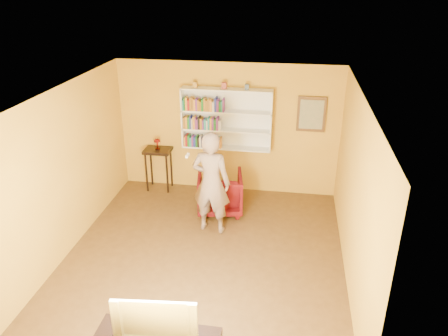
{
  "coord_description": "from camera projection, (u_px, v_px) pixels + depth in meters",
  "views": [
    {
      "loc": [
        1.26,
        -5.83,
        4.28
      ],
      "look_at": [
        0.21,
        0.75,
        1.27
      ],
      "focal_mm": 35.0,
      "sensor_mm": 36.0,
      "label": 1
    }
  ],
  "objects": [
    {
      "name": "books_row_lower",
      "position": [
        203.0,
        141.0,
        8.87
      ],
      "size": [
        0.77,
        0.18,
        0.27
      ],
      "color": "orange",
      "rests_on": "bookshelf"
    },
    {
      "name": "ruby_lustre",
      "position": [
        157.0,
        142.0,
        8.99
      ],
      "size": [
        0.14,
        0.14,
        0.23
      ],
      "color": "maroon",
      "rests_on": "console_table"
    },
    {
      "name": "game_remote",
      "position": [
        188.0,
        155.0,
        7.1
      ],
      "size": [
        0.04,
        0.15,
        0.04
      ],
      "primitive_type": "cube",
      "color": "white",
      "rests_on": "person"
    },
    {
      "name": "person",
      "position": [
        211.0,
        183.0,
        7.55
      ],
      "size": [
        0.74,
        0.54,
        1.87
      ],
      "primitive_type": "imported",
      "rotation": [
        0.0,
        0.0,
        3.0
      ],
      "color": "#756056",
      "rests_on": "ground"
    },
    {
      "name": "television",
      "position": [
        156.0,
        315.0,
        4.86
      ],
      "size": [
        0.96,
        0.22,
        0.55
      ],
      "primitive_type": "imported",
      "rotation": [
        0.0,
        0.0,
        0.1
      ],
      "color": "black",
      "rests_on": "tv_cabinet"
    },
    {
      "name": "armchair",
      "position": [
        220.0,
        192.0,
        8.4
      ],
      "size": [
        0.98,
        1.0,
        0.78
      ],
      "primitive_type": "imported",
      "rotation": [
        0.0,
        0.0,
        3.32
      ],
      "color": "#42040B",
      "rests_on": "ground"
    },
    {
      "name": "ornament_left",
      "position": [
        195.0,
        85.0,
        8.47
      ],
      "size": [
        0.08,
        0.08,
        0.11
      ],
      "primitive_type": "cube",
      "color": "olive",
      "rests_on": "bookshelf"
    },
    {
      "name": "ornament_right",
      "position": [
        247.0,
        87.0,
        8.32
      ],
      "size": [
        0.08,
        0.08,
        0.1
      ],
      "primitive_type": "cube",
      "color": "#41516C",
      "rests_on": "bookshelf"
    },
    {
      "name": "framed_painting",
      "position": [
        311.0,
        114.0,
        8.45
      ],
      "size": [
        0.55,
        0.05,
        0.7
      ],
      "color": "#4F3216",
      "rests_on": "room_shell"
    },
    {
      "name": "books_row_middle",
      "position": [
        202.0,
        123.0,
        8.72
      ],
      "size": [
        0.76,
        0.19,
        0.26
      ],
      "color": "#8B5C19",
      "rests_on": "bookshelf"
    },
    {
      "name": "console_table",
      "position": [
        158.0,
        156.0,
        9.12
      ],
      "size": [
        0.56,
        0.42,
        0.91
      ],
      "color": "black",
      "rests_on": "ground"
    },
    {
      "name": "bookshelf",
      "position": [
        227.0,
        119.0,
        8.71
      ],
      "size": [
        1.8,
        0.29,
        1.23
      ],
      "color": "white",
      "rests_on": "room_shell"
    },
    {
      "name": "books_row_upper",
      "position": [
        203.0,
        105.0,
        8.55
      ],
      "size": [
        0.82,
        0.19,
        0.27
      ],
      "color": "teal",
      "rests_on": "bookshelf"
    },
    {
      "name": "ornament_centre",
      "position": [
        224.0,
        85.0,
        8.38
      ],
      "size": [
        0.09,
        0.09,
        0.13
      ],
      "primitive_type": "cube",
      "color": "#963C32",
      "rests_on": "bookshelf"
    },
    {
      "name": "room_shell",
      "position": [
        203.0,
        201.0,
        6.78
      ],
      "size": [
        5.3,
        5.8,
        2.88
      ],
      "color": "#493217",
      "rests_on": "ground"
    }
  ]
}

